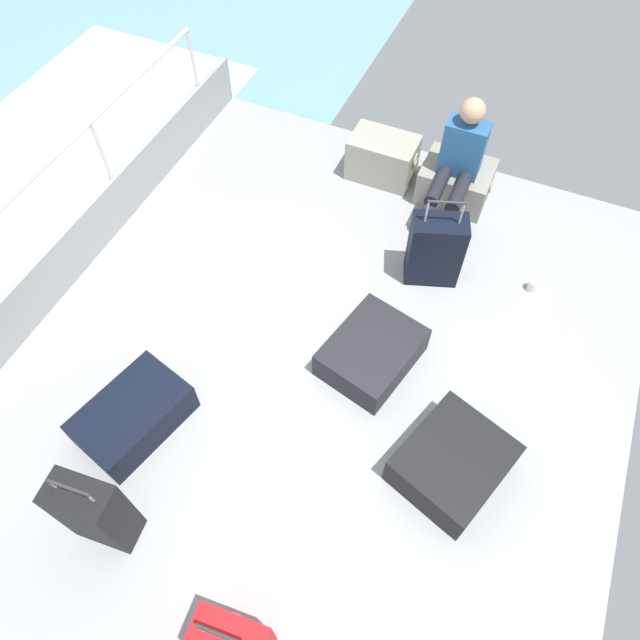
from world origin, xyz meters
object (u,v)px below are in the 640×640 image
(passenger_seated, at_px, (458,162))
(suitcase_3, at_px, (372,352))
(paper_cup, at_px, (533,286))
(suitcase_1, at_px, (435,250))
(suitcase_5, at_px, (453,463))
(cargo_crate_0, at_px, (382,158))
(cargo_crate_1, at_px, (455,182))
(suitcase_2, at_px, (95,512))
(suitcase_0, at_px, (134,415))

(passenger_seated, distance_m, suitcase_3, 1.79)
(suitcase_3, relative_size, paper_cup, 8.14)
(paper_cup, bearing_deg, suitcase_1, -166.75)
(suitcase_5, bearing_deg, suitcase_3, 143.57)
(cargo_crate_0, distance_m, paper_cup, 1.78)
(suitcase_1, relative_size, suitcase_5, 0.99)
(cargo_crate_0, distance_m, cargo_crate_1, 0.70)
(cargo_crate_0, height_order, suitcase_5, cargo_crate_0)
(passenger_seated, relative_size, suitcase_3, 1.28)
(suitcase_2, distance_m, suitcase_3, 2.08)
(paper_cup, bearing_deg, cargo_crate_1, 139.24)
(suitcase_3, bearing_deg, suitcase_2, -120.63)
(cargo_crate_0, bearing_deg, suitcase_5, -60.53)
(suitcase_2, bearing_deg, suitcase_5, 33.42)
(cargo_crate_1, distance_m, suitcase_0, 3.33)
(suitcase_1, height_order, suitcase_2, suitcase_1)
(cargo_crate_0, xyz_separation_m, suitcase_5, (1.41, -2.50, -0.06))
(cargo_crate_1, xyz_separation_m, paper_cup, (0.89, -0.77, -0.12))
(suitcase_0, distance_m, paper_cup, 3.20)
(passenger_seated, xyz_separation_m, suitcase_0, (-1.36, -2.87, -0.40))
(cargo_crate_0, xyz_separation_m, suitcase_1, (0.78, -0.97, 0.11))
(suitcase_0, bearing_deg, suitcase_2, -69.70)
(suitcase_2, height_order, suitcase_5, suitcase_2)
(passenger_seated, height_order, suitcase_0, passenger_seated)
(passenger_seated, height_order, suitcase_2, passenger_seated)
(suitcase_0, relative_size, suitcase_3, 1.03)
(cargo_crate_0, bearing_deg, suitcase_3, -71.71)
(suitcase_5, bearing_deg, cargo_crate_0, 119.47)
(cargo_crate_1, height_order, passenger_seated, passenger_seated)
(suitcase_5, distance_m, paper_cup, 1.74)
(passenger_seated, xyz_separation_m, suitcase_5, (0.72, -2.32, -0.40))
(suitcase_0, xyz_separation_m, suitcase_3, (1.30, 1.12, -0.01))
(suitcase_0, bearing_deg, passenger_seated, 64.65)
(paper_cup, bearing_deg, suitcase_3, -129.56)
(suitcase_1, bearing_deg, paper_cup, 13.25)
(paper_cup, bearing_deg, suitcase_0, -134.73)
(passenger_seated, height_order, suitcase_5, passenger_seated)
(suitcase_1, xyz_separation_m, paper_cup, (0.80, 0.19, -0.26))
(cargo_crate_1, height_order, suitcase_2, suitcase_2)
(cargo_crate_1, distance_m, suitcase_2, 3.87)
(suitcase_5, bearing_deg, paper_cup, 84.21)
(passenger_seated, distance_m, suitcase_0, 3.20)
(suitcase_2, xyz_separation_m, paper_cup, (2.01, 2.93, -0.29))
(passenger_seated, relative_size, suitcase_2, 1.34)
(passenger_seated, relative_size, suitcase_0, 1.24)
(suitcase_5, bearing_deg, suitcase_0, -165.23)
(suitcase_1, height_order, suitcase_3, suitcase_1)
(passenger_seated, bearing_deg, suitcase_3, -91.92)
(cargo_crate_0, height_order, suitcase_0, cargo_crate_0)
(suitcase_0, xyz_separation_m, suitcase_1, (1.45, 2.08, 0.18))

